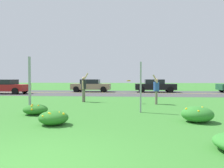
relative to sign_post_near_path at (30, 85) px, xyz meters
name	(u,v)px	position (x,y,z in m)	size (l,w,h in m)	color
ground_plane	(100,104)	(2.62, 3.71, -1.26)	(120.00, 120.00, 0.00)	#387A2D
highway_strip	(113,93)	(2.62, 12.85, -1.26)	(120.00, 8.40, 0.01)	#424244
highway_center_stripe	(113,93)	(2.62, 12.85, -1.25)	(120.00, 0.16, 0.00)	yellow
daylily_clump_front_left	(54,118)	(1.89, -2.10, -1.02)	(1.00, 0.90, 0.48)	#2D7526
daylily_clump_front_right	(35,109)	(0.38, -0.27, -1.04)	(1.04, 0.93, 0.47)	#2D7526
daylily_clump_front_center	(197,114)	(6.82, -1.23, -0.98)	(1.11, 0.97, 0.56)	#337F2D
sign_post_near_path	(30,85)	(0.00, 0.00, 0.00)	(0.07, 0.10, 2.52)	#93969B
sign_post_by_roadside	(141,87)	(4.92, 0.67, -0.11)	(0.07, 0.10, 2.31)	#93969B
person_thrower_dark_shirt	(84,87)	(1.39, 4.58, -0.25)	(0.46, 0.51, 1.93)	#232328
person_catcher_blue_shirt	(156,89)	(6.02, 3.73, -0.33)	(0.42, 0.51, 1.79)	#2D4C9E
frisbee_orange	(129,81)	(4.36, 4.11, 0.15)	(0.26, 0.26, 0.08)	orange
car_red_leftmost	(5,86)	(-8.17, 10.96, -0.52)	(4.50, 2.00, 1.45)	maroon
car_tan_center_left	(91,85)	(-0.08, 14.75, -0.52)	(4.50, 2.00, 1.45)	#937F60
car_black_center_right	(155,86)	(7.29, 14.75, -0.52)	(4.50, 2.00, 1.45)	black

